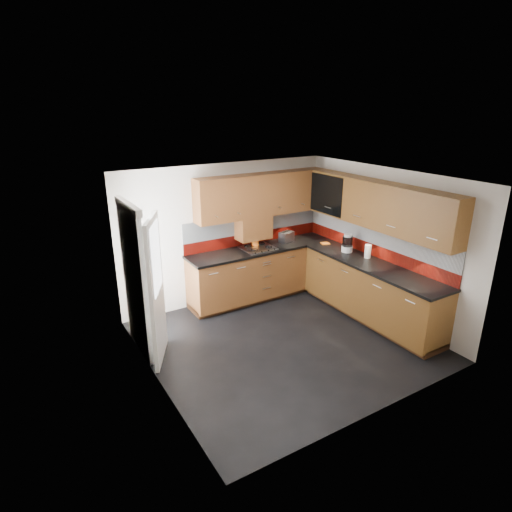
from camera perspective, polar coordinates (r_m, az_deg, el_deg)
room at (r=5.82m, az=4.12°, el=1.48°), size 4.00×3.80×2.64m
base_cabinets at (r=7.33m, az=7.52°, el=-3.56°), size 2.70×3.20×0.95m
countertop at (r=7.14m, az=7.68°, el=-0.06°), size 2.72×3.22×0.04m
backsplash at (r=7.35m, az=8.05°, el=2.88°), size 2.70×3.20×0.54m
upper_cabinets at (r=7.05m, az=8.75°, el=7.41°), size 2.50×3.20×0.72m
extractor_hood at (r=7.43m, az=-0.35°, el=3.82°), size 0.60×0.33×0.40m
glass_cabinet at (r=7.57m, az=10.21°, el=8.37°), size 0.32×0.80×0.66m
back_door at (r=5.90m, az=-14.70°, el=-3.74°), size 0.42×1.19×2.04m
gas_hob at (r=7.39m, az=0.32°, el=1.09°), size 0.55×0.49×0.04m
utensil_pot at (r=7.47m, az=-0.13°, el=1.98°), size 0.12×0.12×0.44m
toaster at (r=7.76m, az=4.07°, el=2.58°), size 0.30×0.22×0.19m
food_processor at (r=7.36m, az=12.08°, el=1.61°), size 0.19×0.19×0.31m
paper_towel at (r=7.16m, az=14.69°, el=0.61°), size 0.12×0.12×0.22m
orange_cloth at (r=7.75m, az=9.19°, el=1.67°), size 0.18×0.17×0.02m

